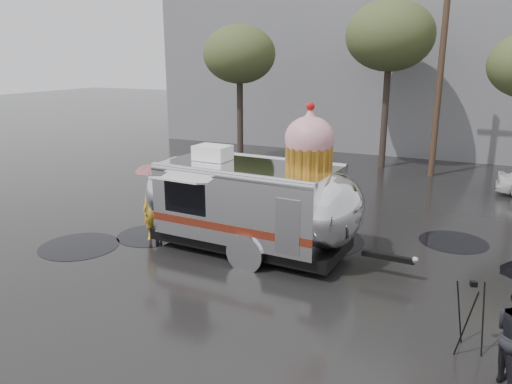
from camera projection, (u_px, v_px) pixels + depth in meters
The scene contains 11 objects.
ground at pixel (257, 286), 12.18m from camera, with size 120.00×120.00×0.00m, color black.
puddles at pixel (254, 240), 15.22m from camera, with size 12.18×7.23×0.01m.
grey_building at pixel (355, 39), 33.07m from camera, with size 22.00×12.00×13.00m, color slate.
utility_pole at pixel (440, 75), 22.17m from camera, with size 1.60×0.28×9.00m.
tree_left at pixel (240, 55), 24.95m from camera, with size 3.64×3.64×6.95m.
tree_mid at pixel (390, 36), 23.61m from camera, with size 4.20×4.20×8.03m.
barricade_row at pixel (239, 166), 23.01m from camera, with size 4.30×0.80×1.00m.
airstream_trailer at pixel (253, 199), 14.03m from camera, with size 8.18×3.22×4.41m.
person_left at pixel (154, 210), 15.09m from camera, with size 0.67×0.45×1.86m, color gold.
umbrella_pink at pixel (152, 177), 14.81m from camera, with size 1.25×1.25×2.40m.
tripod at pixel (470, 311), 9.29m from camera, with size 0.59×0.57×1.46m.
Camera 1 is at (4.69, -10.10, 5.44)m, focal length 35.00 mm.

